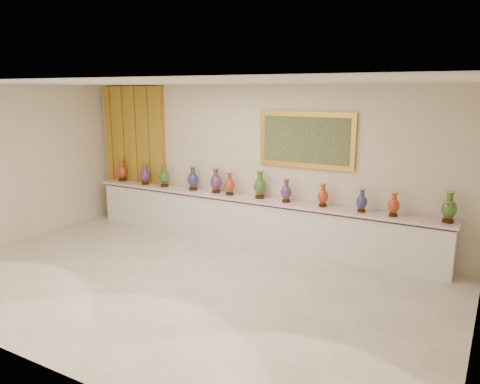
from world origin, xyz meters
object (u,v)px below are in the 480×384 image
at_px(vase_0, 122,171).
at_px(vase_1, 145,175).
at_px(vase_2, 164,177).
at_px(counter, 251,221).

xyz_separation_m(vase_0, vase_1, (0.72, -0.05, -0.02)).
height_order(vase_0, vase_2, vase_0).
bearing_deg(vase_2, vase_0, 178.16).
bearing_deg(counter, vase_1, -178.95).
relative_size(counter, vase_1, 16.07).
bearing_deg(vase_0, vase_2, -1.84).
bearing_deg(counter, vase_0, 179.92).
bearing_deg(vase_1, counter, 1.05).
bearing_deg(counter, vase_2, -179.03).
distance_m(vase_1, vase_2, 0.52).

